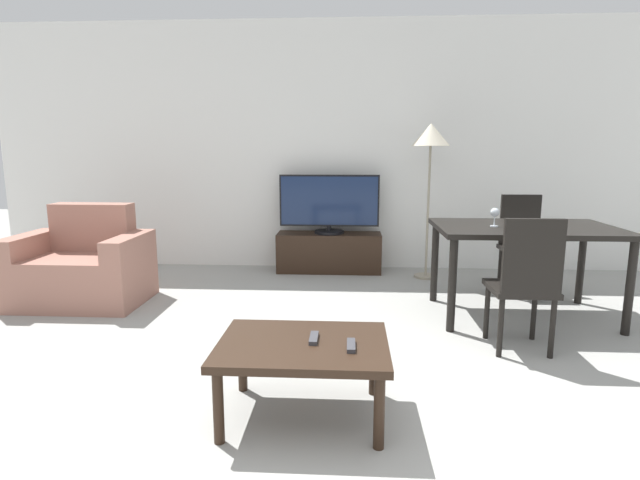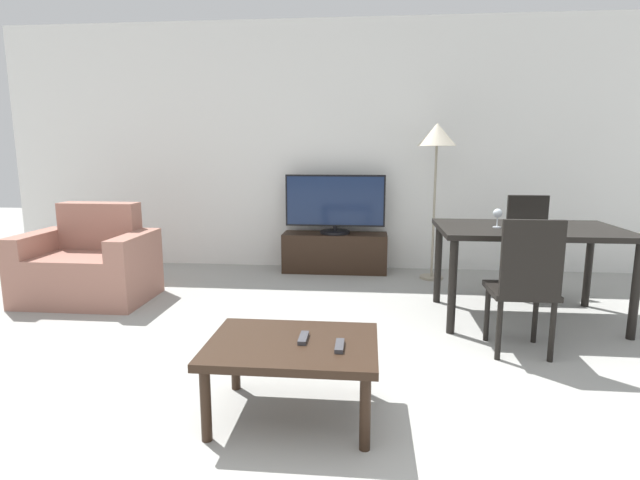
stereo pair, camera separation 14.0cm
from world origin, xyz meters
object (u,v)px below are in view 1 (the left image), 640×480
at_px(coffee_table, 303,351).
at_px(dining_chair_far, 522,239).
at_px(dining_table, 525,236).
at_px(armchair, 83,268).
at_px(dining_chair_near, 525,280).
at_px(floor_lamp, 431,142).
at_px(wine_glass_left, 495,214).
at_px(tv, 329,204).
at_px(tv_stand, 329,252).
at_px(remote_secondary, 314,338).
at_px(remote_primary, 351,345).

relative_size(coffee_table, dining_chair_far, 0.92).
bearing_deg(dining_table, armchair, 177.41).
bearing_deg(dining_chair_near, dining_table, 72.31).
xyz_separation_m(armchair, coffee_table, (2.10, -1.80, 0.04)).
height_order(coffee_table, floor_lamp, floor_lamp).
xyz_separation_m(dining_table, wine_glass_left, (-0.26, -0.05, 0.19)).
distance_m(armchair, tv, 2.49).
height_order(armchair, dining_chair_near, dining_chair_near).
height_order(dining_chair_far, wine_glass_left, dining_chair_far).
bearing_deg(armchair, dining_chair_near, -14.89).
bearing_deg(floor_lamp, armchair, -161.58).
distance_m(tv_stand, tv, 0.53).
bearing_deg(dining_chair_far, remote_secondary, -127.14).
bearing_deg(wine_glass_left, coffee_table, -130.21).
height_order(dining_chair_far, remote_primary, dining_chair_far).
height_order(dining_table, dining_chair_near, dining_chair_near).
xyz_separation_m(tv_stand, coffee_table, (-0.00, -3.06, 0.13)).
height_order(tv, dining_chair_near, tv).
bearing_deg(dining_chair_far, remote_primary, -123.27).
height_order(dining_chair_near, wine_glass_left, dining_chair_near).
xyz_separation_m(tv, remote_primary, (0.23, -3.11, -0.34)).
relative_size(tv_stand, coffee_table, 1.36).
height_order(floor_lamp, remote_secondary, floor_lamp).
distance_m(dining_table, dining_chair_near, 0.80).
xyz_separation_m(armchair, wine_glass_left, (3.44, -0.22, 0.53)).
xyz_separation_m(tv, wine_glass_left, (1.34, -1.47, 0.09)).
xyz_separation_m(tv_stand, dining_table, (1.60, -1.42, 0.44)).
bearing_deg(remote_secondary, wine_glass_left, 50.36).
distance_m(dining_table, remote_secondary, 2.24).
height_order(dining_chair_near, floor_lamp, floor_lamp).
distance_m(dining_chair_far, floor_lamp, 1.30).
bearing_deg(floor_lamp, dining_table, -64.71).
relative_size(tv_stand, remote_primary, 7.53).
xyz_separation_m(coffee_table, dining_chair_far, (1.84, 2.39, 0.15)).
bearing_deg(dining_chair_near, wine_glass_left, 91.46).
xyz_separation_m(tv_stand, floor_lamp, (1.03, -0.21, 1.18)).
xyz_separation_m(floor_lamp, wine_glass_left, (0.31, -1.26, -0.56)).
xyz_separation_m(tv_stand, dining_chair_near, (1.36, -2.17, 0.28)).
xyz_separation_m(dining_table, dining_chair_near, (-0.24, -0.75, -0.16)).
distance_m(dining_table, dining_chair_far, 0.80).
bearing_deg(dining_chair_far, tv_stand, 159.94).
height_order(armchair, floor_lamp, floor_lamp).
bearing_deg(dining_chair_near, tv, 121.98).
relative_size(dining_table, dining_chair_far, 1.51).
bearing_deg(dining_table, floor_lamp, 115.29).
relative_size(tv, dining_table, 0.78).
height_order(tv, floor_lamp, floor_lamp).
distance_m(dining_chair_near, dining_chair_far, 1.58).
relative_size(tv_stand, floor_lamp, 0.71).
xyz_separation_m(coffee_table, dining_table, (1.60, 1.64, 0.31)).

